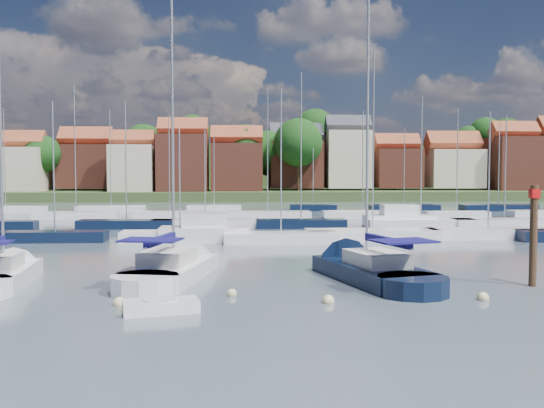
{
  "coord_description": "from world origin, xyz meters",
  "views": [
    {
      "loc": [
        -2.59,
        -27.79,
        5.51
      ],
      "look_at": [
        -0.31,
        14.0,
        3.29
      ],
      "focal_mm": 40.0,
      "sensor_mm": 36.0,
      "label": 1
    }
  ],
  "objects": [
    {
      "name": "buoy_d",
      "position": [
        1.14,
        -2.81,
        0.0
      ],
      "size": [
        0.52,
        0.52,
        0.52
      ],
      "primitive_type": "sphere",
      "color": "beige",
      "rests_on": "ground"
    },
    {
      "name": "timber_piling",
      "position": [
        11.54,
        0.42,
        1.54
      ],
      "size": [
        0.4,
        0.4,
        7.13
      ],
      "color": "#4C331E",
      "rests_on": "ground"
    },
    {
      "name": "sailboat_left",
      "position": [
        -14.31,
        3.19,
        0.36
      ],
      "size": [
        3.61,
        10.06,
        13.47
      ],
      "rotation": [
        0.0,
        0.0,
        1.68
      ],
      "color": "white",
      "rests_on": "ground"
    },
    {
      "name": "tender",
      "position": [
        -5.67,
        -4.13,
        0.24
      ],
      "size": [
        3.16,
        2.02,
        0.63
      ],
      "rotation": [
        0.0,
        0.0,
        0.24
      ],
      "color": "white",
      "rests_on": "ground"
    },
    {
      "name": "sailboat_centre",
      "position": [
        -5.83,
        4.85,
        0.35
      ],
      "size": [
        5.45,
        12.34,
        16.22
      ],
      "rotation": [
        0.0,
        0.0,
        1.37
      ],
      "color": "white",
      "rests_on": "ground"
    },
    {
      "name": "marina_field",
      "position": [
        1.91,
        35.15,
        0.43
      ],
      "size": [
        79.62,
        41.41,
        15.93
      ],
      "color": "white",
      "rests_on": "ground"
    },
    {
      "name": "far_shore_town",
      "position": [
        2.23,
        132.67,
        4.61
      ],
      "size": [
        212.46,
        90.0,
        22.27
      ],
      "color": "#374A25",
      "rests_on": "ground"
    },
    {
      "name": "buoy_b",
      "position": [
        -7.53,
        -2.84,
        0.0
      ],
      "size": [
        0.53,
        0.53,
        0.53
      ],
      "primitive_type": "sphere",
      "color": "beige",
      "rests_on": "ground"
    },
    {
      "name": "ground",
      "position": [
        0.0,
        40.0,
        0.0
      ],
      "size": [
        260.0,
        260.0,
        0.0
      ],
      "primitive_type": "plane",
      "color": "#414D58",
      "rests_on": "ground"
    },
    {
      "name": "sailboat_navy",
      "position": [
        3.67,
        3.86,
        0.35
      ],
      "size": [
        6.44,
        12.67,
        16.94
      ],
      "rotation": [
        0.0,
        0.0,
        1.85
      ],
      "color": "black",
      "rests_on": "ground"
    },
    {
      "name": "buoy_e",
      "position": [
        3.64,
        5.65,
        0.0
      ],
      "size": [
        0.41,
        0.41,
        0.41
      ],
      "primitive_type": "sphere",
      "color": "#D85914",
      "rests_on": "ground"
    },
    {
      "name": "buoy_f",
      "position": [
        7.88,
        -2.56,
        0.0
      ],
      "size": [
        0.51,
        0.51,
        0.51
      ],
      "primitive_type": "sphere",
      "color": "beige",
      "rests_on": "ground"
    },
    {
      "name": "buoy_c",
      "position": [
        -2.92,
        -1.09,
        0.0
      ],
      "size": [
        0.44,
        0.44,
        0.44
      ],
      "primitive_type": "sphere",
      "color": "beige",
      "rests_on": "ground"
    }
  ]
}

